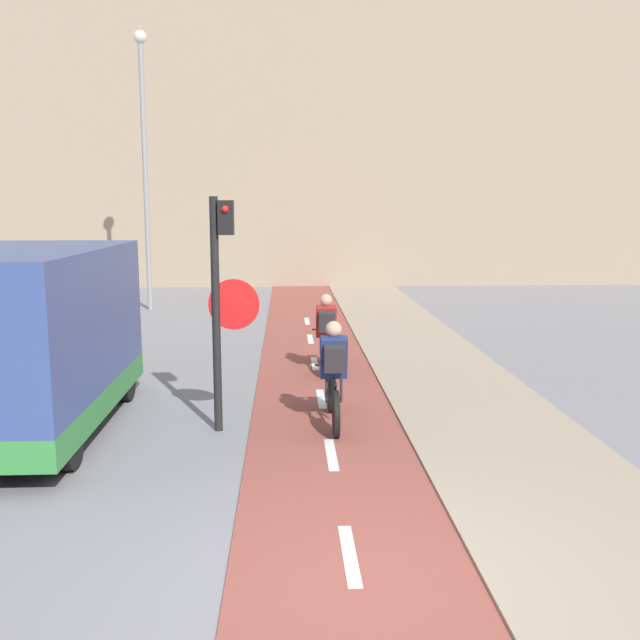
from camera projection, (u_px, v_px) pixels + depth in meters
name	position (u px, v px, depth m)	size (l,w,h in m)	color
ground_plane	(355.00, 588.00, 5.63)	(120.00, 120.00, 0.00)	gray
bike_lane	(355.00, 586.00, 5.64)	(2.06, 60.00, 0.02)	brown
sidewalk_strip	(631.00, 578.00, 5.73)	(2.40, 60.00, 0.05)	gray
building_row_background	(299.00, 132.00, 27.94)	(60.00, 5.20, 11.63)	gray
traffic_light_pole	(222.00, 288.00, 9.27)	(0.67, 0.25, 3.10)	black
street_lamp_far	(144.00, 146.00, 19.89)	(0.36, 0.36, 7.71)	gray
cyclist_near	(334.00, 376.00, 9.68)	(0.46, 1.77, 1.45)	black
cyclist_far	(326.00, 334.00, 12.84)	(0.46, 1.69, 1.42)	black
van	(24.00, 343.00, 9.37)	(2.16, 4.50, 2.44)	#334784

